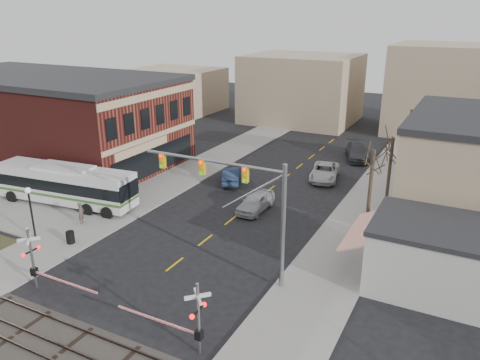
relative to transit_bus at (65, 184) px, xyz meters
name	(u,v)px	position (x,y,z in m)	size (l,w,h in m)	color
ground	(157,279)	(14.47, -6.37, -1.89)	(160.00, 160.00, 0.00)	black
sidewalk_west	(197,169)	(4.97, 13.63, -1.83)	(5.00, 60.00, 0.12)	gray
sidewalk_east	(375,199)	(23.97, 13.63, -1.83)	(5.00, 60.00, 0.12)	gray
ballast_strip	(59,355)	(14.47, -14.37, -1.86)	(160.00, 5.00, 0.06)	#332D28
rail_tracks	(58,354)	(14.47, -14.37, -1.77)	(160.00, 3.91, 0.14)	#2D231E
brick_building	(47,117)	(-12.52, 9.63, 2.92)	(30.40, 15.40, 9.60)	maroon
awning_shop	(440,257)	(30.44, 0.63, 0.27)	(9.74, 6.20, 4.30)	beige
tree_east_a	(370,194)	(24.97, 5.63, 1.60)	(0.28, 0.28, 6.75)	#382B21
tree_east_b	(389,174)	(25.27, 11.63, 1.38)	(0.28, 0.28, 6.30)	#382B21
tree_east_c	(407,146)	(25.47, 19.63, 1.83)	(0.28, 0.28, 7.20)	#382B21
transit_bus	(65,184)	(0.00, 0.00, 0.00)	(13.32, 4.33, 3.37)	silver
traffic_signal_mast	(242,194)	(19.22, -3.64, 3.83)	(9.79, 0.30, 8.00)	gray
rr_crossing_west	(37,261)	(8.90, -10.56, 0.07)	(5.60, 1.36, 4.00)	gray
rr_crossing_east	(191,317)	(20.16, -10.98, 0.07)	(5.60, 1.36, 4.00)	gray
street_lamp	(30,202)	(3.11, -6.08, 1.14)	(0.44, 0.44, 4.04)	black
trash_bin	(70,237)	(6.05, -5.43, -1.32)	(0.60, 0.60, 0.91)	black
car_a	(256,202)	(15.37, 6.42, -1.09)	(1.91, 4.75, 1.62)	#A2A3A7
car_b	(231,175)	(10.25, 11.62, -1.13)	(1.61, 4.62, 1.52)	#1D2C48
car_c	(325,172)	(18.18, 16.82, -1.11)	(2.59, 5.61, 1.56)	#BBBBBB
car_d	(357,152)	(19.40, 25.29, -1.05)	(2.37, 5.83, 1.69)	#414146
pedestrian_near	(81,213)	(4.30, -2.54, -0.87)	(0.66, 0.43, 1.80)	#514540
pedestrian_far	(119,199)	(5.07, 0.99, -0.85)	(0.90, 0.70, 1.86)	#2B304C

